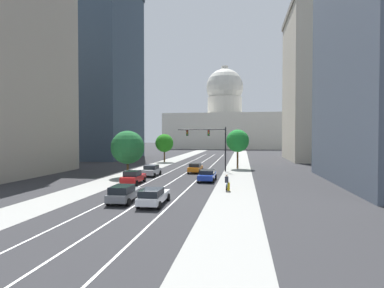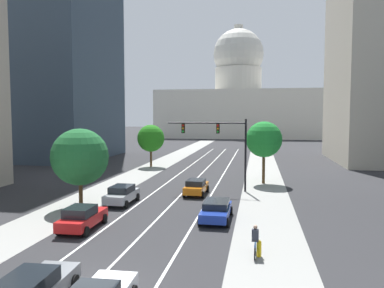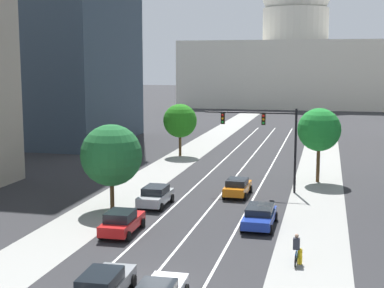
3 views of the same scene
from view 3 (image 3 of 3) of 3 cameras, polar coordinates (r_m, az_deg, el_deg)
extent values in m
plane|color=#2B2B2D|center=(67.07, 6.05, -1.29)|extent=(400.00, 400.00, 0.00)
cube|color=gray|center=(63.75, -1.59, -1.74)|extent=(4.43, 130.00, 0.01)
cube|color=gray|center=(61.61, 12.73, -2.30)|extent=(4.43, 130.00, 0.01)
cube|color=white|center=(53.02, 0.87, -3.79)|extent=(0.16, 90.00, 0.01)
cube|color=white|center=(52.49, 3.90, -3.93)|extent=(0.16, 90.00, 0.01)
cube|color=white|center=(52.11, 6.99, -4.06)|extent=(0.16, 90.00, 0.01)
cube|color=beige|center=(146.79, 10.26, 6.96)|extent=(54.62, 28.11, 16.17)
cylinder|color=beige|center=(147.04, 10.38, 11.71)|extent=(16.32, 16.32, 8.18)
cylinder|color=black|center=(28.11, -4.18, -14.26)|extent=(0.24, 0.65, 0.64)
cube|color=#B2B5BA|center=(44.11, -3.70, -5.41)|extent=(1.83, 4.31, 0.69)
cube|color=black|center=(44.00, -3.69, -4.62)|extent=(1.68, 2.26, 0.54)
cylinder|color=black|center=(45.81, -4.23, -5.34)|extent=(0.22, 0.64, 0.64)
cylinder|color=black|center=(45.30, -2.04, -5.48)|extent=(0.22, 0.64, 0.64)
cylinder|color=black|center=(43.12, -5.43, -6.22)|extent=(0.22, 0.64, 0.64)
cylinder|color=black|center=(42.58, -3.12, -6.38)|extent=(0.22, 0.64, 0.64)
cube|color=red|center=(37.43, -7.04, -7.97)|extent=(1.89, 4.50, 0.66)
cube|color=black|center=(36.91, -7.25, -7.19)|extent=(1.69, 2.05, 0.60)
cylinder|color=black|center=(39.18, -7.54, -7.75)|extent=(0.23, 0.64, 0.64)
cylinder|color=black|center=(38.63, -5.01, -7.94)|extent=(0.23, 0.64, 0.64)
cylinder|color=black|center=(36.46, -9.16, -9.00)|extent=(0.23, 0.64, 0.64)
cylinder|color=black|center=(35.87, -6.46, -9.24)|extent=(0.23, 0.64, 0.64)
cube|color=#1E389E|center=(38.92, 6.82, -7.38)|extent=(1.92, 4.74, 0.61)
cube|color=black|center=(38.94, 6.87, -6.55)|extent=(1.75, 2.59, 0.46)
cylinder|color=black|center=(40.66, 5.77, -7.12)|extent=(0.23, 0.64, 0.64)
cylinder|color=black|center=(40.45, 8.44, -7.25)|extent=(0.23, 0.64, 0.64)
cylinder|color=black|center=(37.60, 5.06, -8.39)|extent=(0.23, 0.64, 0.64)
cylinder|color=black|center=(37.37, 7.95, -8.55)|extent=(0.23, 0.64, 0.64)
cube|color=slate|center=(27.75, -8.73, -13.97)|extent=(1.94, 4.66, 0.60)
cube|color=black|center=(26.97, -9.23, -13.31)|extent=(1.71, 2.46, 0.58)
cylinder|color=black|center=(29.51, -9.31, -13.23)|extent=(0.25, 0.65, 0.64)
cylinder|color=black|center=(28.98, -5.98, -13.57)|extent=(0.25, 0.65, 0.64)
cube|color=orange|center=(47.44, 4.62, -4.47)|extent=(1.85, 4.24, 0.65)
cube|color=black|center=(47.10, 4.57, -3.84)|extent=(1.65, 2.15, 0.51)
cylinder|color=black|center=(49.04, 3.92, -4.43)|extent=(0.24, 0.65, 0.64)
cylinder|color=black|center=(48.74, 5.93, -4.53)|extent=(0.24, 0.65, 0.64)
cylinder|color=black|center=(46.31, 3.23, -5.18)|extent=(0.24, 0.65, 0.64)
cylinder|color=black|center=(46.00, 5.35, -5.30)|extent=(0.24, 0.65, 0.64)
cylinder|color=black|center=(48.62, 10.38, -0.72)|extent=(0.20, 0.20, 7.21)
cylinder|color=black|center=(48.59, 5.86, 3.17)|extent=(7.83, 0.14, 0.14)
cube|color=black|center=(48.50, 7.23, 2.49)|extent=(0.32, 0.28, 0.96)
sphere|color=red|center=(48.33, 7.21, 2.82)|extent=(0.20, 0.20, 0.20)
sphere|color=orange|center=(48.35, 7.21, 2.47)|extent=(0.20, 0.20, 0.20)
sphere|color=green|center=(48.39, 7.20, 2.11)|extent=(0.20, 0.20, 0.20)
cube|color=black|center=(49.01, 3.13, 2.60)|extent=(0.32, 0.28, 0.96)
sphere|color=red|center=(48.83, 3.10, 2.93)|extent=(0.20, 0.20, 0.20)
sphere|color=orange|center=(48.86, 3.10, 2.58)|extent=(0.20, 0.20, 0.20)
sphere|color=green|center=(48.89, 3.09, 2.23)|extent=(0.20, 0.20, 0.20)
cylinder|color=yellow|center=(32.40, 10.83, -11.22)|extent=(0.26, 0.26, 0.70)
sphere|color=yellow|center=(32.26, 10.85, -10.50)|extent=(0.26, 0.26, 0.26)
cylinder|color=yellow|center=(32.24, 10.81, -11.26)|extent=(0.10, 0.12, 0.10)
cylinder|color=black|center=(31.90, 10.37, -11.56)|extent=(0.07, 0.66, 0.66)
cylinder|color=black|center=(32.88, 10.53, -10.96)|extent=(0.07, 0.66, 0.66)
cube|color=#1959B2|center=(32.32, 10.46, -10.89)|extent=(0.09, 1.00, 0.36)
cube|color=#262833|center=(32.07, 10.49, -9.85)|extent=(0.37, 0.29, 0.64)
sphere|color=tan|center=(32.01, 10.52, -9.08)|extent=(0.22, 0.22, 0.22)
cylinder|color=#51381E|center=(67.08, -1.21, -0.02)|extent=(0.32, 0.32, 2.83)
sphere|color=#247A1A|center=(66.73, -1.22, 2.36)|extent=(3.98, 3.98, 3.98)
cylinder|color=#51381E|center=(43.33, -8.06, -4.90)|extent=(0.32, 0.32, 2.54)
sphere|color=#216832|center=(42.77, -8.14, -1.12)|extent=(4.65, 4.65, 4.65)
cylinder|color=#51381E|center=(53.74, 12.59, -1.92)|extent=(0.32, 0.32, 3.53)
sphere|color=#208731|center=(53.28, 12.70, 1.43)|extent=(3.97, 3.97, 3.97)
camera|label=1|loc=(5.59, -172.05, -82.59)|focal=28.68mm
camera|label=2|loc=(11.22, 6.09, -10.31)|focal=35.38mm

